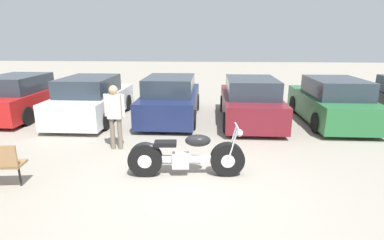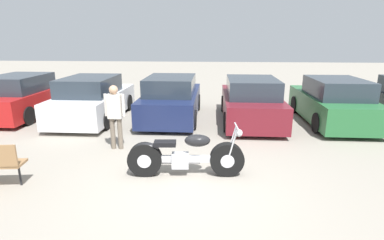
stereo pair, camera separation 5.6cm
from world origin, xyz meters
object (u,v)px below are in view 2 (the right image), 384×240
at_px(parked_car_red, 24,97).
at_px(parked_car_white, 93,100).
at_px(parked_car_green, 333,103).
at_px(person_standing, 115,112).
at_px(parked_car_navy, 172,99).
at_px(motorcycle, 184,156).
at_px(parked_car_maroon, 251,102).

distance_m(parked_car_red, parked_car_white, 2.71).
bearing_deg(parked_car_green, parked_car_red, 178.88).
xyz_separation_m(parked_car_red, person_standing, (4.38, -3.11, 0.29)).
height_order(parked_car_navy, parked_car_green, same).
xyz_separation_m(motorcycle, parked_car_green, (4.51, 4.31, 0.25)).
xyz_separation_m(parked_car_maroon, person_standing, (-3.69, -2.82, 0.29)).
bearing_deg(person_standing, parked_car_green, 24.46).
bearing_deg(parked_car_maroon, parked_car_white, -179.64).
distance_m(parked_car_white, person_standing, 3.27).
bearing_deg(motorcycle, parked_car_white, 130.25).
height_order(parked_car_maroon, parked_car_green, same).
height_order(parked_car_white, person_standing, person_standing).
bearing_deg(person_standing, parked_car_maroon, 37.44).
height_order(motorcycle, parked_car_white, parked_car_white).
relative_size(motorcycle, parked_car_maroon, 0.58).
bearing_deg(parked_car_red, parked_car_green, -1.12).
distance_m(motorcycle, person_standing, 2.40).
height_order(parked_car_red, parked_car_green, same).
bearing_deg(motorcycle, parked_car_red, 144.09).
xyz_separation_m(parked_car_white, parked_car_navy, (2.69, 0.26, 0.00)).
bearing_deg(person_standing, parked_car_navy, 71.89).
xyz_separation_m(parked_car_red, parked_car_white, (2.69, -0.32, 0.00)).
bearing_deg(parked_car_navy, parked_car_red, 179.38).
distance_m(motorcycle, parked_car_maroon, 4.62).
height_order(parked_car_white, parked_car_navy, same).
distance_m(parked_car_navy, parked_car_maroon, 2.70).
relative_size(motorcycle, parked_car_navy, 0.58).
distance_m(parked_car_white, parked_car_maroon, 5.38).
bearing_deg(parked_car_white, parked_car_red, 173.16).
distance_m(motorcycle, parked_car_green, 6.25).
height_order(motorcycle, parked_car_red, parked_car_red).
height_order(motorcycle, person_standing, person_standing).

